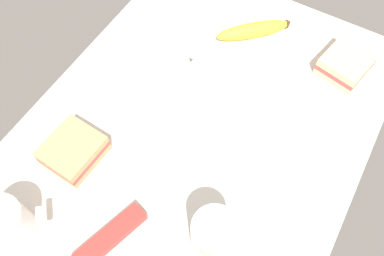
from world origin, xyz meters
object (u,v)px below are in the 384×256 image
object	(u,v)px
coffee_mug_milky	(172,44)
snack_bar	(110,237)
coffee_mug_black	(7,225)
banana	(253,30)
plate_of_food	(228,123)
glass_of_milk	(213,238)
sandwich_side	(73,151)
sandwich_extra	(346,64)

from	to	relation	value
coffee_mug_milky	snack_bar	xyz separation A→B (cm)	(-39.54, -11.62, -3.90)
coffee_mug_black	banana	bearing A→B (deg)	-13.98
plate_of_food	glass_of_milk	distance (cm)	24.93
coffee_mug_milky	plate_of_food	bearing A→B (deg)	-115.41
coffee_mug_black	sandwich_side	world-z (taller)	coffee_mug_black
snack_bar	banana	bearing A→B (deg)	16.05
coffee_mug_milky	sandwich_side	xyz separation A→B (cm)	(-29.89, 3.55, -2.70)
sandwich_extra	snack_bar	world-z (taller)	sandwich_extra
snack_bar	glass_of_milk	bearing A→B (deg)	-46.86
sandwich_side	snack_bar	world-z (taller)	sandwich_side
banana	sandwich_side	bearing A→B (deg)	160.50
sandwich_side	banana	world-z (taller)	sandwich_side
glass_of_milk	banana	distance (cm)	49.23
coffee_mug_milky	banana	bearing A→B (deg)	-39.41
banana	snack_bar	xyz separation A→B (cm)	(-54.58, 0.73, -0.79)
plate_of_food	coffee_mug_black	size ratio (longest dim) A/B	2.25
coffee_mug_black	coffee_mug_milky	xyz separation A→B (cm)	(46.86, -3.06, 0.11)
banana	snack_bar	bearing A→B (deg)	179.23
glass_of_milk	snack_bar	distance (cm)	18.08
coffee_mug_milky	sandwich_side	distance (cm)	30.22
coffee_mug_black	sandwich_side	bearing A→B (deg)	1.67
coffee_mug_black	coffee_mug_milky	distance (cm)	46.96
sandwich_side	coffee_mug_black	bearing A→B (deg)	-178.33
coffee_mug_black	coffee_mug_milky	world-z (taller)	coffee_mug_milky
coffee_mug_black	coffee_mug_milky	bearing A→B (deg)	-3.73
coffee_mug_milky	banana	size ratio (longest dim) A/B	0.68
snack_bar	coffee_mug_black	bearing A→B (deg)	133.32
coffee_mug_milky	glass_of_milk	bearing A→B (deg)	-139.13
plate_of_food	sandwich_extra	xyz separation A→B (cm)	(24.76, -15.32, 1.60)
coffee_mug_black	glass_of_milk	world-z (taller)	glass_of_milk
coffee_mug_milky	sandwich_extra	size ratio (longest dim) A/B	0.87
sandwich_extra	glass_of_milk	distance (cm)	48.16
glass_of_milk	banana	world-z (taller)	glass_of_milk
plate_of_food	sandwich_extra	size ratio (longest dim) A/B	1.84
banana	glass_of_milk	bearing A→B (deg)	-162.11
coffee_mug_milky	glass_of_milk	size ratio (longest dim) A/B	0.89
coffee_mug_milky	banana	world-z (taller)	coffee_mug_milky
plate_of_food	snack_bar	distance (cm)	31.50
sandwich_extra	coffee_mug_black	bearing A→B (deg)	149.52
coffee_mug_milky	sandwich_extra	distance (cm)	37.55
coffee_mug_milky	sandwich_side	world-z (taller)	coffee_mug_milky
coffee_mug_milky	sandwich_extra	bearing A→B (deg)	-64.83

